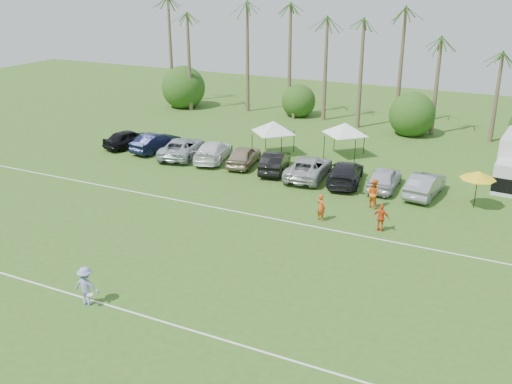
% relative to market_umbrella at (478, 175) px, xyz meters
% --- Properties ---
extents(ground, '(120.00, 120.00, 0.00)m').
position_rel_market_umbrella_xyz_m(ground, '(-13.31, -21.10, -2.21)').
color(ground, '#345A1B').
rests_on(ground, ground).
extents(field_lines, '(80.00, 12.10, 0.01)m').
position_rel_market_umbrella_xyz_m(field_lines, '(-13.31, -13.10, -2.20)').
color(field_lines, white).
rests_on(field_lines, ground).
extents(palm_tree_0, '(2.40, 2.40, 8.90)m').
position_rel_market_umbrella_xyz_m(palm_tree_0, '(-35.31, 16.90, 5.27)').
color(palm_tree_0, brown).
rests_on(palm_tree_0, ground).
extents(palm_tree_1, '(2.40, 2.40, 9.90)m').
position_rel_market_umbrella_xyz_m(palm_tree_1, '(-30.31, 16.90, 6.14)').
color(palm_tree_1, brown).
rests_on(palm_tree_1, ground).
extents(palm_tree_2, '(2.40, 2.40, 10.90)m').
position_rel_market_umbrella_xyz_m(palm_tree_2, '(-25.31, 16.90, 7.00)').
color(palm_tree_2, brown).
rests_on(palm_tree_2, ground).
extents(palm_tree_3, '(2.40, 2.40, 11.90)m').
position_rel_market_umbrella_xyz_m(palm_tree_3, '(-21.31, 16.90, 7.85)').
color(palm_tree_3, brown).
rests_on(palm_tree_3, ground).
extents(palm_tree_4, '(2.40, 2.40, 8.90)m').
position_rel_market_umbrella_xyz_m(palm_tree_4, '(-17.31, 16.90, 5.27)').
color(palm_tree_4, brown).
rests_on(palm_tree_4, ground).
extents(palm_tree_5, '(2.40, 2.40, 9.90)m').
position_rel_market_umbrella_xyz_m(palm_tree_5, '(-13.31, 16.90, 6.14)').
color(palm_tree_5, brown).
rests_on(palm_tree_5, ground).
extents(palm_tree_6, '(2.40, 2.40, 10.90)m').
position_rel_market_umbrella_xyz_m(palm_tree_6, '(-9.31, 16.90, 7.00)').
color(palm_tree_6, brown).
rests_on(palm_tree_6, ground).
extents(palm_tree_7, '(2.40, 2.40, 11.90)m').
position_rel_market_umbrella_xyz_m(palm_tree_7, '(-5.31, 16.90, 7.85)').
color(palm_tree_7, brown).
rests_on(palm_tree_7, ground).
extents(palm_tree_8, '(2.40, 2.40, 8.90)m').
position_rel_market_umbrella_xyz_m(palm_tree_8, '(-0.31, 16.90, 5.27)').
color(palm_tree_8, brown).
rests_on(palm_tree_8, ground).
extents(bush_tree_0, '(4.00, 4.00, 4.00)m').
position_rel_market_umbrella_xyz_m(bush_tree_0, '(-32.31, 17.90, -0.41)').
color(bush_tree_0, brown).
rests_on(bush_tree_0, ground).
extents(bush_tree_1, '(4.00, 4.00, 4.00)m').
position_rel_market_umbrella_xyz_m(bush_tree_1, '(-19.31, 17.90, -0.41)').
color(bush_tree_1, brown).
rests_on(bush_tree_1, ground).
extents(bush_tree_2, '(4.00, 4.00, 4.00)m').
position_rel_market_umbrella_xyz_m(bush_tree_2, '(-7.31, 17.90, -0.41)').
color(bush_tree_2, brown).
rests_on(bush_tree_2, ground).
extents(sideline_player_a, '(0.71, 0.60, 1.66)m').
position_rel_market_umbrella_xyz_m(sideline_player_a, '(-8.05, -6.04, -1.38)').
color(sideline_player_a, '#CC4C16').
rests_on(sideline_player_a, ground).
extents(sideline_player_b, '(1.12, 1.01, 1.87)m').
position_rel_market_umbrella_xyz_m(sideline_player_b, '(-5.78, -2.64, -1.27)').
color(sideline_player_b, orange).
rests_on(sideline_player_b, ground).
extents(sideline_player_c, '(0.99, 0.47, 1.64)m').
position_rel_market_umbrella_xyz_m(sideline_player_c, '(-4.43, -5.98, -1.39)').
color(sideline_player_c, '#E15119').
rests_on(sideline_player_c, ground).
extents(canopy_tent_left, '(3.99, 3.99, 3.23)m').
position_rel_market_umbrella_xyz_m(canopy_tent_left, '(-16.13, 4.88, 0.56)').
color(canopy_tent_left, black).
rests_on(canopy_tent_left, ground).
extents(canopy_tent_right, '(3.95, 3.95, 3.20)m').
position_rel_market_umbrella_xyz_m(canopy_tent_right, '(-10.78, 6.99, 0.53)').
color(canopy_tent_right, black).
rests_on(canopy_tent_right, ground).
extents(market_umbrella, '(2.21, 2.21, 2.46)m').
position_rel_market_umbrella_xyz_m(market_umbrella, '(0.00, 0.00, 0.00)').
color(market_umbrella, black).
rests_on(market_umbrella, ground).
extents(frisbee_player, '(1.29, 0.90, 1.83)m').
position_rel_market_umbrella_xyz_m(frisbee_player, '(-14.26, -19.39, -1.29)').
color(frisbee_player, '#8B95C5').
rests_on(frisbee_player, ground).
extents(parked_car_0, '(3.03, 4.82, 1.53)m').
position_rel_market_umbrella_xyz_m(parked_car_0, '(-27.99, 1.36, -1.44)').
color(parked_car_0, black).
rests_on(parked_car_0, ground).
extents(parked_car_1, '(2.33, 4.84, 1.53)m').
position_rel_market_umbrella_xyz_m(parked_car_1, '(-25.24, 1.40, -1.44)').
color(parked_car_1, black).
rests_on(parked_car_1, ground).
extents(parked_car_2, '(3.71, 5.94, 1.53)m').
position_rel_market_umbrella_xyz_m(parked_car_2, '(-22.49, 1.09, -1.44)').
color(parked_car_2, '#A6AEB6').
rests_on(parked_car_2, ground).
extents(parked_car_3, '(3.31, 5.63, 1.53)m').
position_rel_market_umbrella_xyz_m(parked_car_3, '(-19.74, 1.36, -1.44)').
color(parked_car_3, white).
rests_on(parked_car_3, ground).
extents(parked_car_4, '(2.53, 4.73, 1.53)m').
position_rel_market_umbrella_xyz_m(parked_car_4, '(-16.99, 1.30, -1.44)').
color(parked_car_4, gray).
rests_on(parked_car_4, ground).
extents(parked_car_5, '(2.61, 4.89, 1.53)m').
position_rel_market_umbrella_xyz_m(parked_car_5, '(-14.23, 0.99, -1.44)').
color(parked_car_5, black).
rests_on(parked_car_5, ground).
extents(parked_car_6, '(3.04, 5.72, 1.53)m').
position_rel_market_umbrella_xyz_m(parked_car_6, '(-11.48, 0.84, -1.44)').
color(parked_car_6, '#ADADB0').
rests_on(parked_car_6, ground).
extents(parked_car_7, '(3.02, 5.57, 1.53)m').
position_rel_market_umbrella_xyz_m(parked_car_7, '(-8.73, 0.90, -1.44)').
color(parked_car_7, black).
rests_on(parked_car_7, ground).
extents(parked_car_8, '(1.95, 4.55, 1.53)m').
position_rel_market_umbrella_xyz_m(parked_car_8, '(-5.98, 0.98, -1.44)').
color(parked_car_8, silver).
rests_on(parked_car_8, ground).
extents(parked_car_9, '(2.09, 4.79, 1.53)m').
position_rel_market_umbrella_xyz_m(parked_car_9, '(-3.23, 0.86, -1.44)').
color(parked_car_9, gray).
rests_on(parked_car_9, ground).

